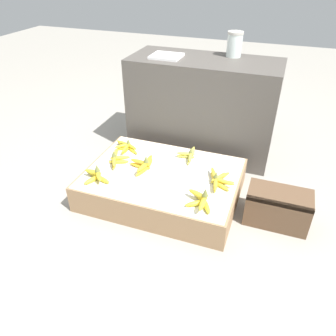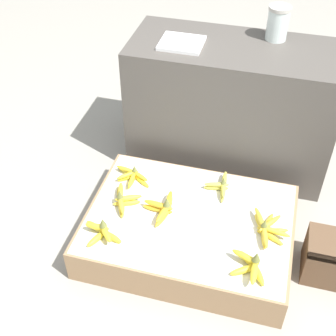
# 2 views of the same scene
# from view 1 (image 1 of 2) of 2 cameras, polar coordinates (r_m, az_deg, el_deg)

# --- Properties ---
(ground_plane) EXTENTS (10.00, 10.00, 0.00)m
(ground_plane) POSITION_cam_1_polar(r_m,az_deg,el_deg) (2.34, -0.89, -4.68)
(ground_plane) COLOR gray
(display_platform) EXTENTS (1.03, 0.76, 0.19)m
(display_platform) POSITION_cam_1_polar(r_m,az_deg,el_deg) (2.28, -0.91, -2.77)
(display_platform) COLOR #997551
(display_platform) RESTS_ON ground_plane
(back_vendor_table) EXTENTS (1.16, 0.50, 0.77)m
(back_vendor_table) POSITION_cam_1_polar(r_m,az_deg,el_deg) (2.73, 6.00, 10.49)
(back_vendor_table) COLOR #4C4742
(back_vendor_table) RESTS_ON ground_plane
(wooden_crate) EXTENTS (0.39, 0.21, 0.23)m
(wooden_crate) POSITION_cam_1_polar(r_m,az_deg,el_deg) (2.17, 18.54, -6.53)
(wooden_crate) COLOR brown
(wooden_crate) RESTS_ON ground_plane
(banana_bunch_front_left) EXTENTS (0.22, 0.17, 0.11)m
(banana_bunch_front_left) POSITION_cam_1_polar(r_m,az_deg,el_deg) (2.19, -12.43, -1.24)
(banana_bunch_front_left) COLOR yellow
(banana_bunch_front_left) RESTS_ON display_platform
(banana_bunch_front_right) EXTENTS (0.18, 0.20, 0.11)m
(banana_bunch_front_right) POSITION_cam_1_polar(r_m,az_deg,el_deg) (1.94, 5.81, -5.60)
(banana_bunch_front_right) COLOR yellow
(banana_bunch_front_right) RESTS_ON display_platform
(banana_bunch_middle_left) EXTENTS (0.17, 0.22, 0.10)m
(banana_bunch_middle_left) POSITION_cam_1_polar(r_m,az_deg,el_deg) (2.34, -9.04, 1.59)
(banana_bunch_middle_left) COLOR gold
(banana_bunch_middle_left) RESTS_ON display_platform
(banana_bunch_middle_midleft) EXTENTS (0.16, 0.24, 0.11)m
(banana_bunch_middle_midleft) POSITION_cam_1_polar(r_m,az_deg,el_deg) (2.25, -4.18, 0.60)
(banana_bunch_middle_midleft) COLOR gold
(banana_bunch_middle_midleft) RESTS_ON display_platform
(banana_bunch_middle_right) EXTENTS (0.20, 0.26, 0.09)m
(banana_bunch_middle_right) POSITION_cam_1_polar(r_m,az_deg,el_deg) (2.13, 8.74, -2.11)
(banana_bunch_middle_right) COLOR gold
(banana_bunch_middle_right) RESTS_ON display_platform
(banana_bunch_back_left) EXTENTS (0.23, 0.17, 0.08)m
(banana_bunch_back_left) POSITION_cam_1_polar(r_m,az_deg,el_deg) (2.49, -7.29, 3.69)
(banana_bunch_back_left) COLOR yellow
(banana_bunch_back_left) RESTS_ON display_platform
(banana_bunch_back_midright) EXTENTS (0.14, 0.22, 0.09)m
(banana_bunch_back_midright) POSITION_cam_1_polar(r_m,az_deg,el_deg) (2.37, 3.74, 2.28)
(banana_bunch_back_midright) COLOR gold
(banana_bunch_back_midright) RESTS_ON display_platform
(glass_jar) EXTENTS (0.12, 0.12, 0.18)m
(glass_jar) POSITION_cam_1_polar(r_m,az_deg,el_deg) (2.68, 11.52, 20.39)
(glass_jar) COLOR silver
(glass_jar) RESTS_ON back_vendor_table
(foam_tray_white) EXTENTS (0.23, 0.21, 0.02)m
(foam_tray_white) POSITION_cam_1_polar(r_m,az_deg,el_deg) (2.63, -0.26, 18.91)
(foam_tray_white) COLOR white
(foam_tray_white) RESTS_ON back_vendor_table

